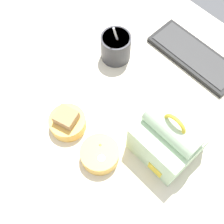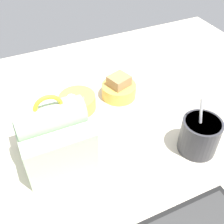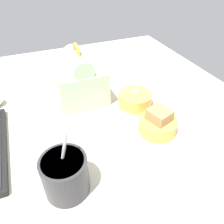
{
  "view_description": "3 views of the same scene",
  "coord_description": "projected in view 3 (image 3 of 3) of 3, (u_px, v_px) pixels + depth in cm",
  "views": [
    {
      "loc": [
        32.36,
        -32.16,
        91.77
      ],
      "look_at": [
        1.62,
        -2.82,
        7.0
      ],
      "focal_mm": 50.0,
      "sensor_mm": 36.0,
      "label": 1
    },
    {
      "loc": [
        26.64,
        51.47,
        60.89
      ],
      "look_at": [
        1.62,
        -2.82,
        7.0
      ],
      "focal_mm": 45.0,
      "sensor_mm": 36.0,
      "label": 2
    },
    {
      "loc": [
        -46.31,
        16.77,
        47.43
      ],
      "look_at": [
        1.62,
        -2.82,
        7.0
      ],
      "focal_mm": 35.0,
      "sensor_mm": 36.0,
      "label": 3
    }
  ],
  "objects": [
    {
      "name": "bento_bowl_sandwich",
      "position": [
        158.0,
        123.0,
        0.65
      ],
      "size": [
        11.3,
        11.3,
        7.74
      ],
      "color": "#EAB24C",
      "rests_on": "desk_surface"
    },
    {
      "name": "bento_bowl_snacks",
      "position": [
        135.0,
        99.0,
        0.75
      ],
      "size": [
        11.42,
        11.42,
        5.68
      ],
      "color": "#EAB24C",
      "rests_on": "desk_surface"
    },
    {
      "name": "lunch_bag",
      "position": [
        79.0,
        80.0,
        0.76
      ],
      "size": [
        17.15,
        16.64,
        20.62
      ],
      "color": "#B7D6AD",
      "rests_on": "desk_surface"
    },
    {
      "name": "soup_cup",
      "position": [
        65.0,
        175.0,
        0.48
      ],
      "size": [
        10.25,
        10.25,
        16.56
      ],
      "color": "#333338",
      "rests_on": "desk_surface"
    },
    {
      "name": "desk_surface",
      "position": [
        106.0,
        132.0,
        0.67
      ],
      "size": [
        140.0,
        110.0,
        2.0
      ],
      "color": "beige",
      "rests_on": "ground"
    }
  ]
}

